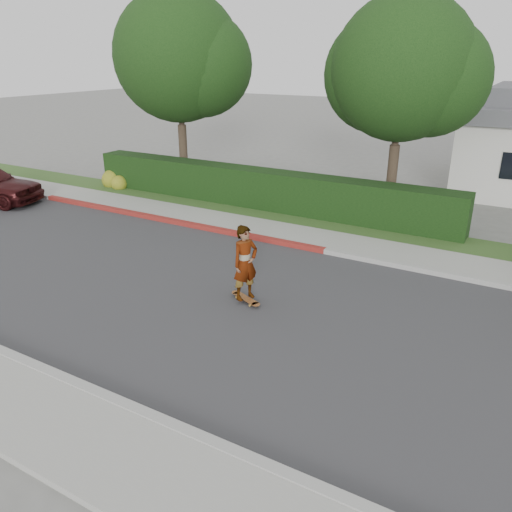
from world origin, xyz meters
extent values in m
plane|color=slate|center=(0.00, 0.00, 0.00)|extent=(120.00, 120.00, 0.00)
cube|color=#2D2D30|center=(0.00, 0.00, 0.01)|extent=(60.00, 8.00, 0.01)
cube|color=#9E9E99|center=(0.00, -4.10, 0.07)|extent=(60.00, 0.20, 0.15)
cube|color=gray|center=(0.00, -5.00, 0.06)|extent=(60.00, 1.60, 0.12)
cube|color=#9E9E99|center=(0.00, 4.10, 0.07)|extent=(60.00, 0.20, 0.15)
cube|color=maroon|center=(-5.00, 4.10, 0.08)|extent=(12.00, 0.21, 0.15)
cube|color=gray|center=(0.00, 5.00, 0.06)|extent=(60.00, 1.60, 0.12)
cube|color=#2D4C1E|center=(0.00, 6.60, 0.05)|extent=(60.00, 1.60, 0.10)
cube|color=black|center=(-3.00, 7.20, 0.75)|extent=(15.00, 1.00, 1.50)
sphere|color=#2D4C19|center=(-10.20, 6.80, 0.35)|extent=(0.90, 0.90, 0.90)
sphere|color=#2D4C19|center=(-9.60, 6.60, 0.30)|extent=(0.70, 0.70, 0.70)
cylinder|color=#33261C|center=(-7.50, 8.50, 1.35)|extent=(0.36, 0.36, 2.70)
cylinder|color=#33261C|center=(-7.50, 8.50, 3.38)|extent=(0.24, 0.24, 2.25)
sphere|color=black|center=(-7.50, 8.50, 5.40)|extent=(5.20, 5.20, 5.20)
sphere|color=black|center=(-8.30, 8.90, 5.20)|extent=(4.42, 4.42, 4.42)
sphere|color=black|center=(-6.60, 8.80, 5.10)|extent=(4.16, 4.16, 4.16)
cylinder|color=#33261C|center=(1.50, 9.00, 1.26)|extent=(0.36, 0.36, 2.52)
cylinder|color=#33261C|center=(1.50, 9.00, 3.15)|extent=(0.24, 0.24, 2.10)
sphere|color=black|center=(1.50, 9.00, 5.04)|extent=(4.80, 4.80, 4.80)
sphere|color=black|center=(0.70, 9.40, 4.84)|extent=(4.08, 4.08, 4.08)
sphere|color=black|center=(2.40, 9.30, 4.74)|extent=(3.84, 3.84, 3.84)
cylinder|color=gold|center=(0.29, 0.28, 0.04)|extent=(0.06, 0.05, 0.05)
cylinder|color=gold|center=(0.34, 0.42, 0.04)|extent=(0.06, 0.05, 0.05)
cylinder|color=gold|center=(0.78, 0.08, 0.04)|extent=(0.06, 0.05, 0.05)
cylinder|color=gold|center=(0.83, 0.22, 0.04)|extent=(0.06, 0.05, 0.05)
cube|color=silver|center=(0.31, 0.35, 0.07)|extent=(0.10, 0.16, 0.02)
cube|color=silver|center=(0.80, 0.15, 0.07)|extent=(0.10, 0.16, 0.02)
cube|color=#623115|center=(0.56, 0.25, 0.09)|extent=(0.81, 0.48, 0.02)
cylinder|color=#623115|center=(0.19, 0.40, 0.09)|extent=(0.25, 0.25, 0.02)
cylinder|color=#623115|center=(0.93, 0.10, 0.09)|extent=(0.25, 0.25, 0.02)
imported|color=white|center=(0.56, 0.25, 1.00)|extent=(0.66, 0.78, 1.80)
camera|label=1|loc=(6.03, -8.85, 5.47)|focal=35.00mm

